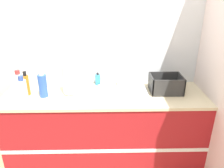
% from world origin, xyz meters
% --- Properties ---
extents(wall_back, '(4.41, 0.06, 2.60)m').
position_xyz_m(wall_back, '(0.00, 0.62, 1.30)').
color(wall_back, silver).
rests_on(wall_back, ground_plane).
extents(wall_right, '(0.06, 2.59, 2.60)m').
position_xyz_m(wall_right, '(1.03, 0.29, 1.30)').
color(wall_right, silver).
rests_on(wall_right, ground_plane).
extents(counter_cabinet, '(2.03, 0.61, 0.92)m').
position_xyz_m(counter_cabinet, '(0.00, 0.29, 0.46)').
color(counter_cabinet, maroon).
rests_on(counter_cabinet, ground_plane).
extents(sink, '(0.51, 0.41, 0.21)m').
position_xyz_m(sink, '(0.17, 0.29, 0.93)').
color(sink, silver).
rests_on(sink, counter_cabinet).
extents(paper_towel_roll, '(0.12, 0.12, 0.29)m').
position_xyz_m(paper_towel_roll, '(-0.36, 0.30, 1.06)').
color(paper_towel_roll, '#4C4C51').
rests_on(paper_towel_roll, counter_cabinet).
extents(dish_rack, '(0.32, 0.24, 0.17)m').
position_xyz_m(dish_rack, '(0.62, 0.34, 0.98)').
color(dish_rack, '#2D2D2D').
rests_on(dish_rack, counter_cabinet).
extents(bottle_white_spray, '(0.09, 0.09, 0.22)m').
position_xyz_m(bottle_white_spray, '(-0.88, 0.38, 1.02)').
color(bottle_white_spray, white).
rests_on(bottle_white_spray, counter_cabinet).
extents(bottle_amber, '(0.06, 0.06, 0.24)m').
position_xyz_m(bottle_amber, '(-0.77, 0.30, 1.03)').
color(bottle_amber, '#B26B19').
rests_on(bottle_amber, counter_cabinet).
extents(bottle_clear, '(0.08, 0.08, 0.25)m').
position_xyz_m(bottle_clear, '(-0.76, 0.16, 1.03)').
color(bottle_clear, silver).
rests_on(bottle_clear, counter_cabinet).
extents(bottle_blue, '(0.08, 0.08, 0.27)m').
position_xyz_m(bottle_blue, '(-0.60, 0.25, 1.04)').
color(bottle_blue, '#2D56B7').
rests_on(bottle_blue, counter_cabinet).
extents(soap_dispenser, '(0.06, 0.06, 0.14)m').
position_xyz_m(soap_dispenser, '(-0.08, 0.52, 0.98)').
color(soap_dispenser, '#338CCC').
rests_on(soap_dispenser, counter_cabinet).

